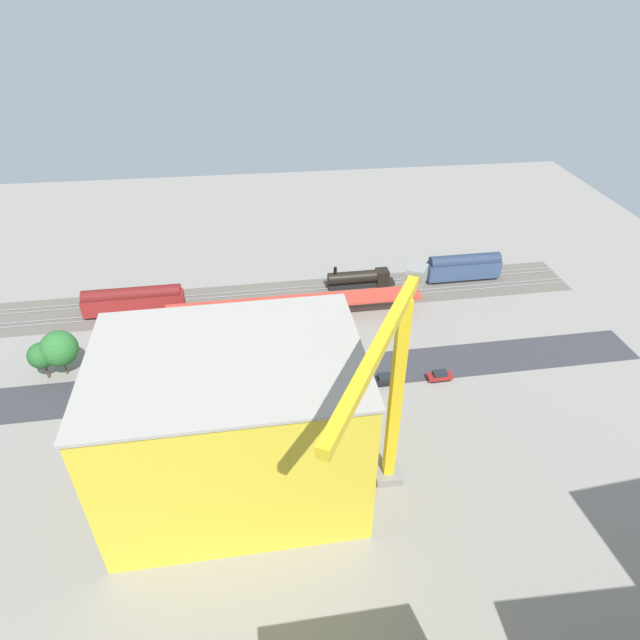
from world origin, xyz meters
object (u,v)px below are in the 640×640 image
object	(u,v)px
platform_canopy_near	(295,302)
parked_car_3	(284,388)
freight_coach_far	(133,300)
street_tree_2	(125,351)
construction_building	(234,425)
locomotive	(362,279)
street_tree_3	(176,348)
parked_car_0	(440,376)
traffic_light	(171,348)
passenger_coach	(464,267)
street_tree_0	(41,356)
street_tree_1	(59,349)
parked_car_1	(384,380)
tower_crane	(391,388)
street_tree_4	(223,339)
box_truck_1	(239,387)
box_truck_2	(320,390)
box_truck_0	(170,395)
parked_car_2	(338,386)

from	to	relation	value
platform_canopy_near	parked_car_3	bearing A→B (deg)	79.78
freight_coach_far	street_tree_2	size ratio (longest dim) A/B	2.74
construction_building	street_tree_2	size ratio (longest dim) A/B	4.37
locomotive	street_tree_3	bearing A→B (deg)	33.22
parked_car_0	traffic_light	bearing A→B (deg)	-10.84
freight_coach_far	passenger_coach	bearing A→B (deg)	-175.87
street_tree_0	street_tree_1	bearing A→B (deg)	-167.31
construction_building	street_tree_3	world-z (taller)	construction_building
parked_car_1	construction_building	world-z (taller)	construction_building
tower_crane	street_tree_2	xyz separation A→B (m)	(37.78, -30.51, -14.39)
parked_car_0	street_tree_4	bearing A→B (deg)	-13.99
box_truck_1	box_truck_2	bearing A→B (deg)	168.67
street_tree_2	street_tree_3	distance (m)	8.54
box_truck_0	construction_building	bearing A→B (deg)	122.83
locomotive	freight_coach_far	xyz separation A→B (m)	(47.18, 5.06, 1.33)
passenger_coach	construction_building	distance (m)	70.34
street_tree_0	street_tree_2	distance (m)	13.45
freight_coach_far	street_tree_2	world-z (taller)	street_tree_2
parked_car_3	street_tree_4	bearing A→B (deg)	-42.51
passenger_coach	freight_coach_far	size ratio (longest dim) A/B	0.83
box_truck_0	parked_car_1	bearing A→B (deg)	-179.62
parked_car_0	parked_car_1	size ratio (longest dim) A/B	1.05
box_truck_2	traffic_light	world-z (taller)	traffic_light
locomotive	parked_car_1	world-z (taller)	locomotive
parked_car_0	traffic_light	xyz separation A→B (m)	(45.01, -8.62, 3.76)
locomotive	construction_building	world-z (taller)	construction_building
locomotive	parked_car_2	distance (m)	34.29
freight_coach_far	tower_crane	bearing A→B (deg)	128.83
street_tree_3	street_tree_2	bearing A→B (deg)	-3.16
platform_canopy_near	street_tree_0	world-z (taller)	street_tree_0
construction_building	box_truck_0	bearing A→B (deg)	-58.74
street_tree_1	parked_car_2	bearing A→B (deg)	167.96
parked_car_0	traffic_light	world-z (taller)	traffic_light
passenger_coach	box_truck_1	distance (m)	58.64
platform_canopy_near	street_tree_2	distance (m)	32.81
box_truck_1	street_tree_4	world-z (taller)	street_tree_4
construction_building	tower_crane	distance (m)	20.82
locomotive	construction_building	size ratio (longest dim) A/B	0.46
freight_coach_far	platform_canopy_near	bearing A→B (deg)	169.89
platform_canopy_near	box_truck_1	bearing A→B (deg)	62.34
street_tree_1	tower_crane	bearing A→B (deg)	147.14
freight_coach_far	locomotive	bearing A→B (deg)	-173.88
freight_coach_far	tower_crane	distance (m)	65.02
parked_car_0	freight_coach_far	bearing A→B (deg)	-26.62
parked_car_1	street_tree_1	world-z (taller)	street_tree_1
parked_car_0	box_truck_2	world-z (taller)	box_truck_2
street_tree_0	parked_car_0	bearing A→B (deg)	172.44
parked_car_1	platform_canopy_near	bearing A→B (deg)	-58.67
parked_car_2	street_tree_0	distance (m)	49.71
box_truck_2	traffic_light	bearing A→B (deg)	-23.82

